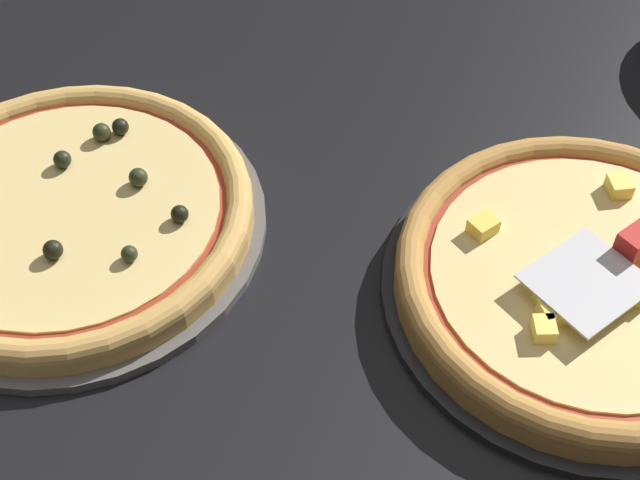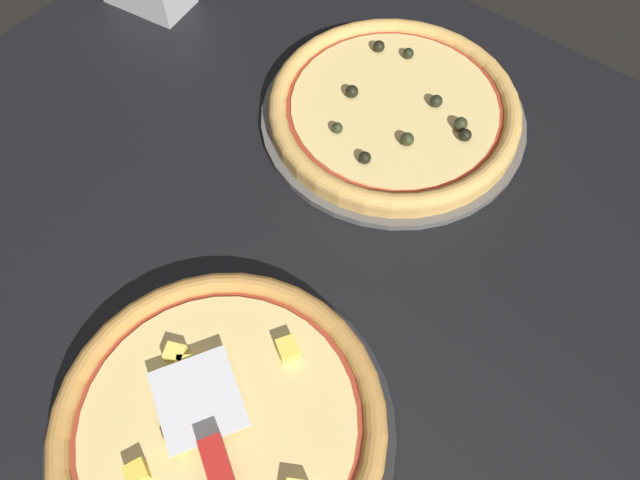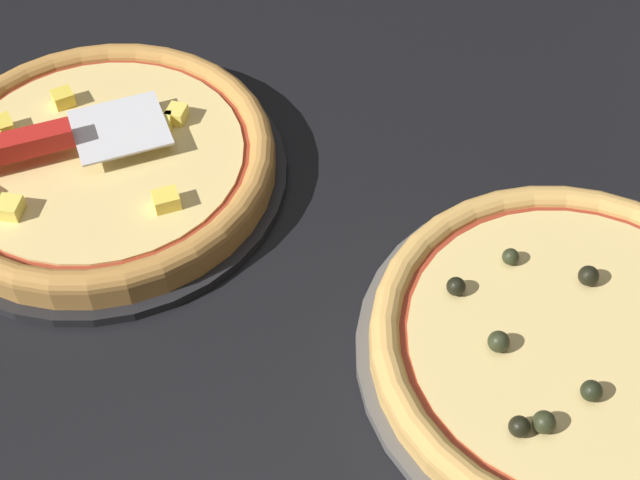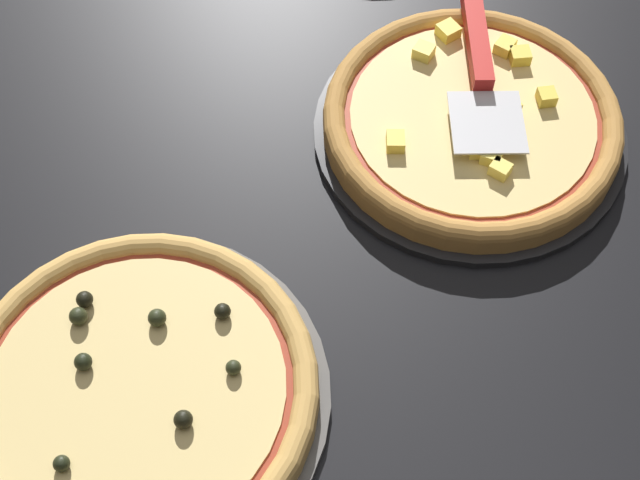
# 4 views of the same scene
# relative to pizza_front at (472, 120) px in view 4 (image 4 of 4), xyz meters

# --- Properties ---
(ground_plane) EXTENTS (1.31, 1.19, 0.04)m
(ground_plane) POSITION_rel_pizza_front_xyz_m (-0.02, 0.14, -0.05)
(ground_plane) COLOR black
(pizza_pan_front) EXTENTS (0.35, 0.35, 0.01)m
(pizza_pan_front) POSITION_rel_pizza_front_xyz_m (-0.00, 0.00, -0.02)
(pizza_pan_front) COLOR black
(pizza_pan_front) RESTS_ON ground_plane
(pizza_front) EXTENTS (0.33, 0.33, 0.04)m
(pizza_front) POSITION_rel_pizza_front_xyz_m (0.00, 0.00, 0.00)
(pizza_front) COLOR #B77F3D
(pizza_front) RESTS_ON pizza_pan_front
(pizza_pan_back) EXTENTS (0.36, 0.36, 0.01)m
(pizza_pan_back) POSITION_rel_pizza_front_xyz_m (-0.11, 0.46, -0.02)
(pizza_pan_back) COLOR #565451
(pizza_pan_back) RESTS_ON ground_plane
(pizza_back) EXTENTS (0.34, 0.34, 0.04)m
(pizza_back) POSITION_rel_pizza_front_xyz_m (-0.11, 0.46, -0.00)
(pizza_back) COLOR tan
(pizza_back) RESTS_ON pizza_pan_back
(serving_spatula) EXTENTS (0.23, 0.16, 0.02)m
(serving_spatula) POSITION_rel_pizza_front_xyz_m (0.06, -0.04, 0.03)
(serving_spatula) COLOR silver
(serving_spatula) RESTS_ON pizza_front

